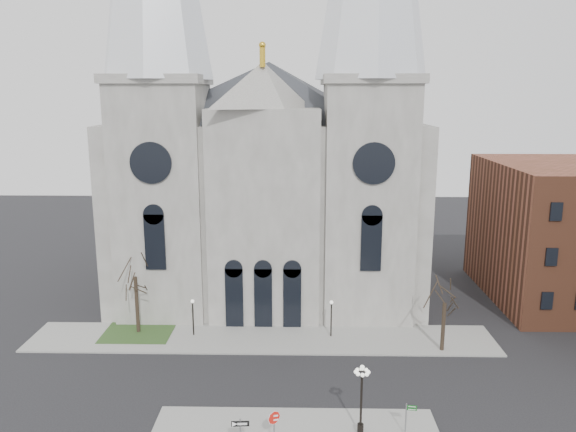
{
  "coord_description": "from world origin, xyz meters",
  "views": [
    {
      "loc": [
        3.17,
        -34.03,
        20.79
      ],
      "look_at": [
        2.33,
        8.0,
        11.59
      ],
      "focal_mm": 35.0,
      "sensor_mm": 36.0,
      "label": 1
    }
  ],
  "objects_px": {
    "stop_sign": "(274,421)",
    "street_name_sign": "(407,416)",
    "globe_lamp": "(362,391)",
    "one_way_sign": "(240,431)"
  },
  "relations": [
    {
      "from": "stop_sign",
      "to": "street_name_sign",
      "type": "bearing_deg",
      "value": -3.49
    },
    {
      "from": "globe_lamp",
      "to": "one_way_sign",
      "type": "distance_m",
      "value": 7.64
    },
    {
      "from": "stop_sign",
      "to": "globe_lamp",
      "type": "relative_size",
      "value": 0.52
    },
    {
      "from": "stop_sign",
      "to": "globe_lamp",
      "type": "bearing_deg",
      "value": 1.43
    },
    {
      "from": "stop_sign",
      "to": "globe_lamp",
      "type": "distance_m",
      "value": 5.59
    },
    {
      "from": "stop_sign",
      "to": "one_way_sign",
      "type": "xyz_separation_m",
      "value": [
        -1.91,
        -0.79,
        -0.16
      ]
    },
    {
      "from": "stop_sign",
      "to": "street_name_sign",
      "type": "relative_size",
      "value": 1.16
    },
    {
      "from": "globe_lamp",
      "to": "street_name_sign",
      "type": "bearing_deg",
      "value": 0.92
    },
    {
      "from": "one_way_sign",
      "to": "street_name_sign",
      "type": "bearing_deg",
      "value": 8.93
    },
    {
      "from": "globe_lamp",
      "to": "street_name_sign",
      "type": "xyz_separation_m",
      "value": [
        2.86,
        0.05,
        -1.68
      ]
    }
  ]
}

